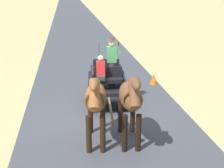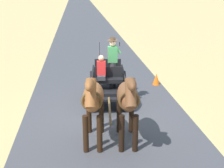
{
  "view_description": "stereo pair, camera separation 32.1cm",
  "coord_description": "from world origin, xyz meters",
  "px_view_note": "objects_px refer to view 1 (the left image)",
  "views": [
    {
      "loc": [
        1.2,
        9.43,
        4.26
      ],
      "look_at": [
        -0.21,
        0.3,
        1.1
      ],
      "focal_mm": 47.3,
      "sensor_mm": 36.0,
      "label": 1
    },
    {
      "loc": [
        0.88,
        9.47,
        4.26
      ],
      "look_at": [
        -0.21,
        0.3,
        1.1
      ],
      "focal_mm": 47.3,
      "sensor_mm": 36.0,
      "label": 2
    }
  ],
  "objects_px": {
    "horse_drawn_carriage": "(107,82)",
    "horse_near_side": "(130,99)",
    "horse_off_side": "(96,100)",
    "traffic_cone": "(154,79)"
  },
  "relations": [
    {
      "from": "horse_drawn_carriage",
      "to": "horse_near_side",
      "type": "bearing_deg",
      "value": 93.66
    },
    {
      "from": "horse_near_side",
      "to": "horse_drawn_carriage",
      "type": "bearing_deg",
      "value": -86.34
    },
    {
      "from": "horse_off_side",
      "to": "traffic_cone",
      "type": "xyz_separation_m",
      "value": [
        -3.04,
        -4.75,
        -1.07
      ]
    },
    {
      "from": "horse_drawn_carriage",
      "to": "horse_off_side",
      "type": "bearing_deg",
      "value": 76.35
    },
    {
      "from": "horse_drawn_carriage",
      "to": "traffic_cone",
      "type": "relative_size",
      "value": 9.03
    },
    {
      "from": "horse_drawn_carriage",
      "to": "traffic_cone",
      "type": "bearing_deg",
      "value": -142.57
    },
    {
      "from": "traffic_cone",
      "to": "horse_drawn_carriage",
      "type": "bearing_deg",
      "value": 37.43
    },
    {
      "from": "horse_off_side",
      "to": "horse_drawn_carriage",
      "type": "bearing_deg",
      "value": -103.65
    },
    {
      "from": "horse_near_side",
      "to": "traffic_cone",
      "type": "xyz_separation_m",
      "value": [
        -2.12,
        -4.83,
        -1.07
      ]
    },
    {
      "from": "horse_drawn_carriage",
      "to": "horse_near_side",
      "type": "relative_size",
      "value": 2.04
    }
  ]
}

